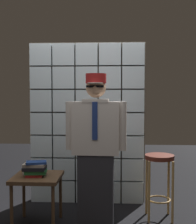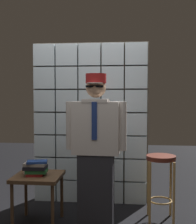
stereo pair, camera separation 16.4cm
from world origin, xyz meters
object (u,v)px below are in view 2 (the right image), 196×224
(book_stack, at_px, (36,168))
(coffee_mug, at_px, (27,170))
(bar_stool, at_px, (161,172))
(standing_person, at_px, (96,148))
(side_table, at_px, (38,181))

(book_stack, bearing_deg, coffee_mug, 153.29)
(bar_stool, height_order, coffee_mug, bar_stool)
(standing_person, relative_size, bar_stool, 2.23)
(bar_stool, height_order, book_stack, bar_stool)
(bar_stool, relative_size, book_stack, 2.79)
(book_stack, bearing_deg, bar_stool, 11.36)
(coffee_mug, bearing_deg, bar_stool, 8.36)
(bar_stool, bearing_deg, standing_person, -160.89)
(coffee_mug, bearing_deg, side_table, -12.83)
(bar_stool, xyz_separation_m, book_stack, (-1.40, -0.28, 0.08))
(book_stack, height_order, coffee_mug, book_stack)
(bar_stool, xyz_separation_m, side_table, (-1.38, -0.25, -0.08))
(standing_person, relative_size, book_stack, 6.22)
(side_table, bearing_deg, coffee_mug, 167.17)
(book_stack, xyz_separation_m, coffee_mug, (-0.12, 0.06, -0.04))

